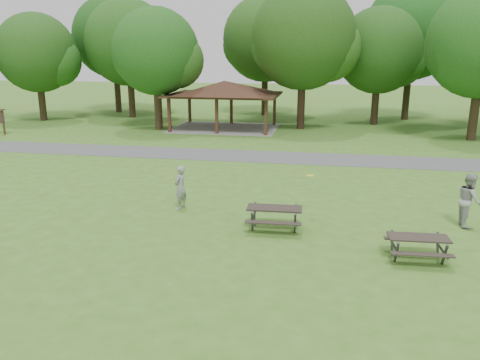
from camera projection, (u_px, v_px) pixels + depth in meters
The scene contains 16 objects.
ground at pixel (184, 254), 14.20m from camera, with size 160.00×160.00×0.00m, color #3D6F1F.
asphalt_path at pixel (255, 156), 27.47m from camera, with size 120.00×3.20×0.02m, color #4D4D50.
pavilion at pixel (224, 90), 36.85m from camera, with size 8.60×7.01×3.76m.
tree_row_b at pixel (38, 55), 40.62m from camera, with size 7.14×6.80×9.28m.
tree_row_c at pixel (130, 45), 42.46m from camera, with size 8.19×7.80×10.67m.
tree_row_d at pixel (157, 54), 35.62m from camera, with size 6.93×6.60×9.27m.
tree_row_e at pixel (305, 41), 35.76m from camera, with size 8.40×8.00×11.02m.
tree_row_f at pixel (380, 53), 38.27m from camera, with size 7.35×7.00×9.55m.
tree_deep_a at pixel (115, 40), 46.15m from camera, with size 8.40×8.00×11.38m.
tree_deep_b at pixel (266, 42), 44.03m from camera, with size 8.40×8.00×11.13m.
tree_deep_c at pixel (413, 34), 40.63m from camera, with size 8.82×8.40×11.90m.
picnic_table_middle at pixel (274, 213), 16.04m from camera, with size 1.93×1.58×0.81m.
picnic_table_far at pixel (418, 242), 13.65m from camera, with size 1.80×1.48×0.75m.
frisbee_in_flight at pixel (310, 176), 17.07m from camera, with size 0.34×0.34×0.02m.
frisbee_thrower at pixel (180, 187), 18.13m from camera, with size 0.62×0.41×1.70m, color gray.
frisbee_catcher at pixel (469, 200), 16.26m from camera, with size 0.92×0.72×1.90m, color #A2A2A5.
Camera 1 is at (4.10, -12.56, 5.91)m, focal length 35.00 mm.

